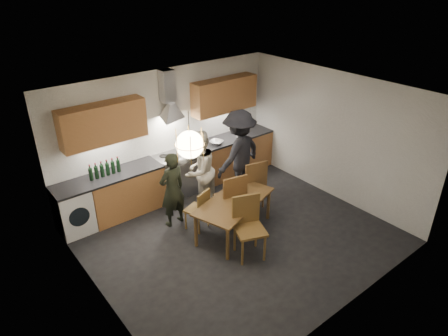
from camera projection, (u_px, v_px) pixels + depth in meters
ground at (237, 235)px, 7.22m from camera, size 5.00×5.00×0.00m
room_shell at (238, 149)px, 6.44m from camera, size 5.02×4.52×2.61m
counter_run at (178, 173)px, 8.38m from camera, size 5.00×0.62×0.90m
range_stove at (177, 174)px, 8.37m from camera, size 0.90×0.60×0.92m
wall_fixtures at (170, 107)px, 7.80m from camera, size 4.30×0.54×1.10m
pendant_lamp at (190, 145)px, 5.63m from camera, size 0.43×0.43×0.70m
dining_table at (234, 204)px, 7.06m from camera, size 1.73×1.23×0.66m
chair_back_left at (200, 207)px, 7.18m from camera, size 0.47×0.47×0.81m
chair_back_mid at (232, 196)px, 7.28m from camera, size 0.56×0.56×1.04m
chair_back_right at (253, 181)px, 7.79m from camera, size 0.56×0.56×1.04m
chair_front at (248, 222)px, 6.53m from camera, size 0.62×0.62×1.05m
person_left at (172, 190)px, 7.23m from camera, size 0.56×0.39×1.45m
person_mid at (199, 171)px, 7.71m from camera, size 0.95×0.85×1.62m
person_right at (239, 154)px, 8.14m from camera, size 1.30×0.90×1.84m
mixing_bowl at (216, 142)px, 8.63m from camera, size 0.36×0.36×0.07m
stock_pot at (239, 131)px, 9.13m from camera, size 0.25×0.25×0.14m
wine_bottles at (105, 168)px, 7.28m from camera, size 0.60×0.07×0.30m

